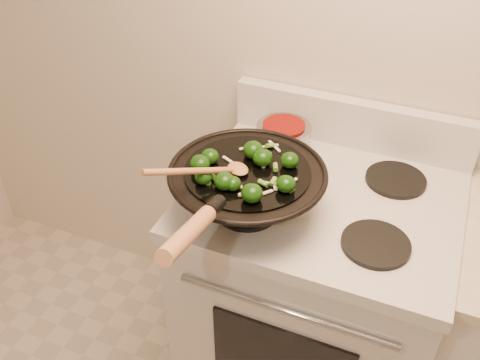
% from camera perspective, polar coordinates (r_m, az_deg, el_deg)
% --- Properties ---
extents(stove, '(0.78, 0.67, 1.08)m').
position_cam_1_polar(stove, '(1.89, 7.64, -12.30)').
color(stove, silver).
rests_on(stove, ground).
extents(wok, '(0.43, 0.71, 0.29)m').
position_cam_1_polar(wok, '(1.44, 0.72, -0.87)').
color(wok, black).
rests_on(wok, stove).
extents(stirfry, '(0.29, 0.29, 0.05)m').
position_cam_1_polar(stirfry, '(1.39, -0.23, 1.24)').
color(stirfry, '#103408').
rests_on(stirfry, wok).
extents(wooden_spoon, '(0.19, 0.27, 0.11)m').
position_cam_1_polar(wooden_spoon, '(1.35, -2.97, 1.07)').
color(wooden_spoon, '#AF7044').
rests_on(wooden_spoon, wok).
extents(saucepan, '(0.17, 0.27, 0.10)m').
position_cam_1_polar(saucepan, '(1.69, 4.59, 4.42)').
color(saucepan, '#92969A').
rests_on(saucepan, stove).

